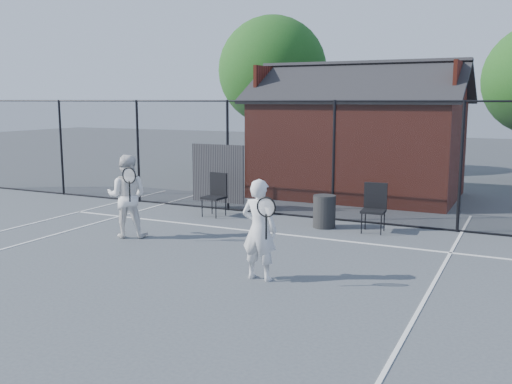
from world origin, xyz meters
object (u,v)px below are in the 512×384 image
at_px(chair_right, 373,209).
at_px(clubhouse, 358,145).
at_px(player_front, 259,230).
at_px(player_back, 127,196).
at_px(waste_bin, 324,211).
at_px(chair_left, 214,196).

bearing_deg(chair_right, clubhouse, 105.66).
bearing_deg(player_front, player_back, 159.30).
xyz_separation_m(player_front, chair_right, (0.85, 4.26, -0.31)).
distance_m(clubhouse, chair_right, 5.31).
bearing_deg(player_front, waste_bin, 94.34).
distance_m(chair_left, waste_bin, 3.02).
distance_m(player_front, player_back, 4.20).
xyz_separation_m(player_front, waste_bin, (-0.32, 4.26, -0.47)).
bearing_deg(player_back, waste_bin, 37.60).
xyz_separation_m(clubhouse, chair_right, (1.77, -4.90, -1.06)).
bearing_deg(chair_right, chair_left, 175.85).
relative_size(clubhouse, chair_left, 5.93).
bearing_deg(waste_bin, player_back, -142.40).
height_order(player_back, chair_left, player_back).
bearing_deg(chair_left, clubhouse, 69.21).
height_order(chair_left, waste_bin, chair_left).
xyz_separation_m(player_back, waste_bin, (3.60, 2.77, -0.53)).
xyz_separation_m(chair_left, waste_bin, (3.02, 0.00, -0.16)).
relative_size(clubhouse, chair_right, 5.94).
relative_size(chair_right, waste_bin, 1.41).
bearing_deg(player_back, player_front, -20.70).
distance_m(player_back, chair_left, 2.86).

